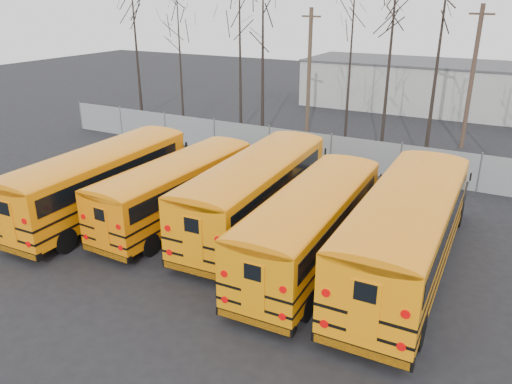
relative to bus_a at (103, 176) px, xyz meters
The scene contains 17 objects.
ground 7.06m from the bus_a, ahead, with size 120.00×120.00×0.00m, color black.
fence 13.06m from the bus_a, 58.78° to the left, with size 40.00×0.04×2.00m, color gray.
distant_building 32.35m from the bus_a, 74.30° to the left, with size 22.00×8.00×4.00m, color #9FA09B.
bus_a is the anchor object (origin of this frame).
bus_b 3.58m from the bus_a, 17.98° to the left, with size 2.71×10.45×2.90m.
bus_c 7.10m from the bus_a, 16.97° to the left, with size 3.19×11.71×3.25m.
bus_d 10.08m from the bus_a, ahead, with size 2.80×11.04×3.07m.
bus_e 13.33m from the bus_a, ahead, with size 2.99×12.21×3.40m.
utility_pole_left 18.18m from the bus_a, 82.09° to the left, with size 1.53×0.51×8.74m.
utility_pole_right 23.42m from the bus_a, 56.09° to the left, with size 1.54×0.68×9.02m.
tree_0 20.70m from the bus_a, 125.89° to the left, with size 0.26×0.26×10.65m, color black.
tree_1 15.88m from the bus_a, 112.94° to the left, with size 0.26×0.26×9.64m, color black.
tree_2 16.90m from the bus_a, 97.87° to the left, with size 0.26×0.26×11.08m, color black.
tree_3 15.50m from the bus_a, 89.24° to the left, with size 0.26×0.26×10.53m, color black.
tree_4 18.30m from the bus_a, 71.50° to the left, with size 0.26×0.26×11.22m, color black.
tree_5 17.71m from the bus_a, 59.18° to the left, with size 0.26×0.26×12.70m, color black.
tree_6 18.45m from the bus_a, 50.11° to the left, with size 0.26×0.26×11.03m, color black.
Camera 1 is at (9.34, -14.52, 9.37)m, focal length 35.00 mm.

